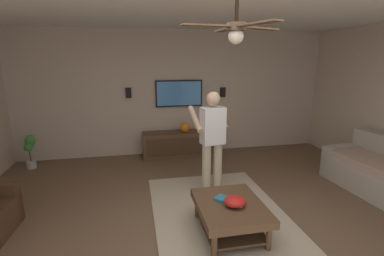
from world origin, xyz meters
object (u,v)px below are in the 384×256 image
(media_console, at_px, (181,144))
(tv, at_px, (179,93))
(potted_plant_short, at_px, (30,148))
(vase_round, at_px, (185,127))
(person_standing, at_px, (212,136))
(remote_white, at_px, (237,205))
(wall_speaker_right, at_px, (128,93))
(wall_speaker_left, at_px, (223,92))
(ceiling_fan, at_px, (236,30))
(bowl, at_px, (235,201))
(coffee_table, at_px, (230,211))
(book, at_px, (224,199))

(media_console, relative_size, tv, 1.63)
(potted_plant_short, xyz_separation_m, vase_round, (0.14, -3.10, 0.23))
(person_standing, bearing_deg, remote_white, 168.36)
(remote_white, distance_m, wall_speaker_right, 3.71)
(media_console, xyz_separation_m, wall_speaker_left, (0.25, -1.02, 1.10))
(person_standing, xyz_separation_m, ceiling_fan, (-1.19, 0.09, 1.49))
(tv, bearing_deg, bowl, 2.46)
(person_standing, distance_m, remote_white, 1.34)
(remote_white, xyz_separation_m, vase_round, (3.04, 0.09, 0.25))
(media_console, xyz_separation_m, potted_plant_short, (-0.19, 3.03, 0.16))
(person_standing, relative_size, vase_round, 7.45)
(remote_white, height_order, wall_speaker_left, wall_speaker_left)
(ceiling_fan, bearing_deg, media_console, 1.94)
(wall_speaker_left, bearing_deg, vase_round, 107.52)
(coffee_table, bearing_deg, vase_round, 0.70)
(tv, xyz_separation_m, vase_round, (-0.28, -0.07, -0.71))
(coffee_table, bearing_deg, remote_white, -142.71)
(wall_speaker_left, bearing_deg, bowl, 165.31)
(coffee_table, height_order, remote_white, remote_white)
(bowl, height_order, vase_round, vase_round)
(book, relative_size, wall_speaker_left, 1.00)
(potted_plant_short, xyz_separation_m, remote_white, (-2.90, -3.20, -0.02))
(coffee_table, relative_size, bowl, 3.82)
(media_console, relative_size, wall_speaker_left, 7.73)
(tv, height_order, vase_round, tv)
(bowl, relative_size, wall_speaker_left, 1.19)
(coffee_table, height_order, vase_round, vase_round)
(media_console, relative_size, potted_plant_short, 2.48)
(media_console, relative_size, person_standing, 1.04)
(remote_white, relative_size, book, 0.68)
(potted_plant_short, height_order, remote_white, potted_plant_short)
(vase_round, relative_size, wall_speaker_right, 1.00)
(person_standing, relative_size, book, 7.45)
(vase_round, height_order, wall_speaker_left, wall_speaker_left)
(vase_round, xyz_separation_m, ceiling_fan, (-2.99, -0.03, 1.77))
(person_standing, bearing_deg, media_console, -4.44)
(media_console, bearing_deg, tv, -180.00)
(person_standing, bearing_deg, tv, -5.12)
(bowl, distance_m, ceiling_fan, 1.97)
(coffee_table, bearing_deg, person_standing, -3.99)
(vase_round, bearing_deg, book, 179.69)
(bowl, bearing_deg, potted_plant_short, 47.62)
(media_console, height_order, ceiling_fan, ceiling_fan)
(remote_white, distance_m, book, 0.18)
(tv, distance_m, book, 3.32)
(coffee_table, bearing_deg, bowl, -154.71)
(media_console, height_order, potted_plant_short, potted_plant_short)
(remote_white, relative_size, ceiling_fan, 0.13)
(media_console, relative_size, ceiling_fan, 1.43)
(potted_plant_short, distance_m, book, 4.14)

